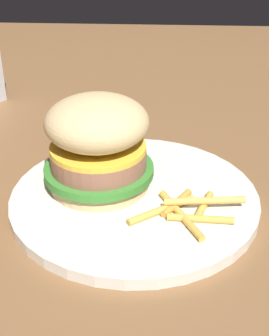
# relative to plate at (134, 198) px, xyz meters

# --- Properties ---
(ground_plane) EXTENTS (1.60, 1.60, 0.00)m
(ground_plane) POSITION_rel_plate_xyz_m (0.02, -0.03, -0.01)
(ground_plane) COLOR brown
(plate) EXTENTS (0.26, 0.26, 0.01)m
(plate) POSITION_rel_plate_xyz_m (0.00, 0.00, 0.00)
(plate) COLOR silver
(plate) RESTS_ON ground_plane
(sandwich) EXTENTS (0.12, 0.12, 0.10)m
(sandwich) POSITION_rel_plate_xyz_m (0.04, -0.01, 0.06)
(sandwich) COLOR tan
(sandwich) RESTS_ON plate
(fries_pile) EXTENTS (0.11, 0.08, 0.01)m
(fries_pile) POSITION_rel_plate_xyz_m (-0.05, 0.03, 0.01)
(fries_pile) COLOR gold
(fries_pile) RESTS_ON plate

